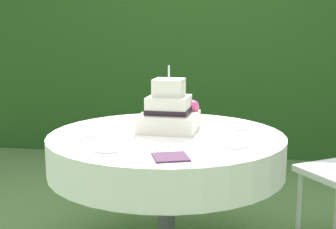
# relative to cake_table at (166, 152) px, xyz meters

# --- Properties ---
(foliage_hedge) EXTENTS (5.36, 0.68, 2.79)m
(foliage_hedge) POSITION_rel_cake_table_xyz_m (0.00, 2.55, 0.75)
(foliage_hedge) COLOR #234C19
(foliage_hedge) RESTS_ON ground_plane
(cake_table) EXTENTS (1.30, 1.30, 0.74)m
(cake_table) POSITION_rel_cake_table_xyz_m (0.00, 0.00, 0.00)
(cake_table) COLOR #4C4C51
(cake_table) RESTS_ON ground_plane
(wedding_cake) EXTENTS (0.34, 0.34, 0.37)m
(wedding_cake) POSITION_rel_cake_table_xyz_m (0.01, 0.09, 0.21)
(wedding_cake) COLOR silver
(wedding_cake) RESTS_ON cake_table
(serving_plate_near) EXTENTS (0.14, 0.14, 0.01)m
(serving_plate_near) POSITION_rel_cake_table_xyz_m (-0.38, -0.08, 0.11)
(serving_plate_near) COLOR white
(serving_plate_near) RESTS_ON cake_table
(serving_plate_far) EXTENTS (0.15, 0.15, 0.01)m
(serving_plate_far) POSITION_rel_cake_table_xyz_m (0.37, -0.21, 0.11)
(serving_plate_far) COLOR white
(serving_plate_far) RESTS_ON cake_table
(serving_plate_left) EXTENTS (0.14, 0.14, 0.01)m
(serving_plate_left) POSITION_rel_cake_table_xyz_m (-0.22, -0.38, 0.11)
(serving_plate_left) COLOR white
(serving_plate_left) RESTS_ON cake_table
(serving_plate_right) EXTENTS (0.12, 0.12, 0.01)m
(serving_plate_right) POSITION_rel_cake_table_xyz_m (0.39, 0.19, 0.11)
(serving_plate_right) COLOR white
(serving_plate_right) RESTS_ON cake_table
(napkin_stack) EXTENTS (0.20, 0.20, 0.01)m
(napkin_stack) POSITION_rel_cake_table_xyz_m (0.09, -0.47, 0.11)
(napkin_stack) COLOR #4C2D47
(napkin_stack) RESTS_ON cake_table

